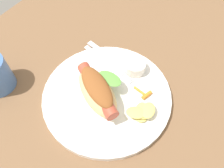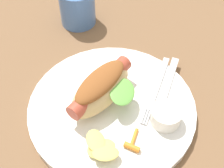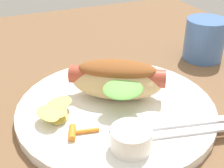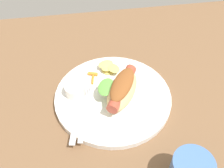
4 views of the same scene
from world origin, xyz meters
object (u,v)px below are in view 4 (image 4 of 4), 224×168
(hot_dog, at_px, (122,89))
(fork, at_px, (85,114))
(chips_pile, at_px, (109,68))
(plate, at_px, (113,97))
(knife, at_px, (77,118))
(sauce_ramekin, at_px, (75,90))
(carrot_garnish, at_px, (93,76))

(hot_dog, distance_m, fork, 0.11)
(hot_dog, xyz_separation_m, chips_pile, (0.02, -0.11, -0.02))
(plate, relative_size, knife, 2.03)
(chips_pile, bearing_deg, fork, 60.39)
(fork, height_order, knife, same)
(sauce_ramekin, relative_size, chips_pile, 0.79)
(knife, height_order, chips_pile, chips_pile)
(knife, bearing_deg, fork, -55.28)
(sauce_ramekin, distance_m, knife, 0.08)
(sauce_ramekin, distance_m, fork, 0.08)
(plate, bearing_deg, fork, 33.52)
(plate, bearing_deg, chips_pile, -92.82)
(plate, distance_m, knife, 0.12)
(hot_dog, bearing_deg, plate, 89.46)
(fork, height_order, carrot_garnish, carrot_garnish)
(carrot_garnish, bearing_deg, fork, 75.37)
(hot_dog, height_order, knife, hot_dog)
(plate, relative_size, hot_dog, 1.97)
(chips_pile, bearing_deg, carrot_garnish, 19.30)
(sauce_ramekin, relative_size, knife, 0.35)
(sauce_ramekin, bearing_deg, chips_pile, -144.25)
(knife, bearing_deg, sauce_ramekin, 10.80)
(plate, bearing_deg, sauce_ramekin, -12.39)
(hot_dog, xyz_separation_m, fork, (0.10, 0.04, -0.03))
(knife, bearing_deg, hot_dog, -55.87)
(fork, distance_m, knife, 0.02)
(chips_pile, bearing_deg, hot_dog, 98.76)
(carrot_garnish, bearing_deg, chips_pile, -160.70)
(sauce_ramekin, bearing_deg, knife, 88.65)
(hot_dog, relative_size, carrot_garnish, 3.40)
(fork, bearing_deg, sauce_ramekin, 26.42)
(carrot_garnish, bearing_deg, sauce_ramekin, 46.99)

